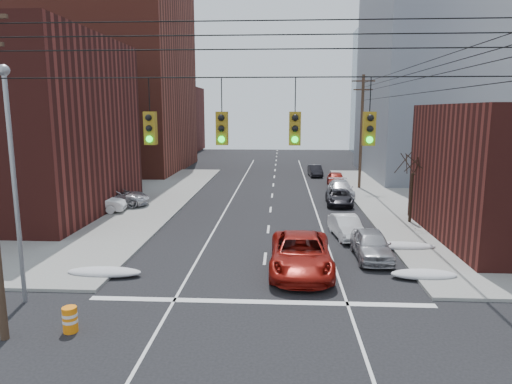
# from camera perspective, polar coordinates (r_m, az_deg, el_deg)

# --- Properties ---
(building_brick_tall) EXTENTS (24.00, 20.00, 30.00)m
(building_brick_tall) POSITION_cam_1_polar(r_m,az_deg,el_deg) (64.28, -20.36, 16.11)
(building_brick_tall) COLOR maroon
(building_brick_tall) RESTS_ON ground
(building_brick_far) EXTENTS (22.00, 18.00, 12.00)m
(building_brick_far) POSITION_cam_1_polar(r_m,az_deg,el_deg) (88.99, -14.51, 8.77)
(building_brick_far) COLOR #491A16
(building_brick_far) RESTS_ON ground
(building_office) EXTENTS (22.00, 20.00, 25.00)m
(building_office) POSITION_cam_1_polar(r_m,az_deg,el_deg) (59.00, 25.02, 13.95)
(building_office) COLOR gray
(building_office) RESTS_ON ground
(building_glass) EXTENTS (20.00, 18.00, 22.00)m
(building_glass) POSITION_cam_1_polar(r_m,az_deg,el_deg) (84.17, 19.62, 11.85)
(building_glass) COLOR gray
(building_glass) RESTS_ON ground
(utility_pole_far) EXTENTS (2.20, 0.28, 11.00)m
(utility_pole_far) POSITION_cam_1_polar(r_m,az_deg,el_deg) (45.53, 13.04, 7.55)
(utility_pole_far) COLOR #473323
(utility_pole_far) RESTS_ON ground
(traffic_signals) EXTENTS (17.00, 0.42, 2.02)m
(traffic_signals) POSITION_cam_1_polar(r_m,az_deg,el_deg) (13.84, 0.27, 8.23)
(traffic_signals) COLOR black
(traffic_signals) RESTS_ON ground
(street_light) EXTENTS (0.44, 0.44, 9.32)m
(street_light) POSITION_cam_1_polar(r_m,az_deg,el_deg) (19.85, -28.14, 2.90)
(street_light) COLOR gray
(street_light) RESTS_ON ground
(bare_tree) EXTENTS (2.09, 2.20, 4.93)m
(bare_tree) POSITION_cam_1_polar(r_m,az_deg,el_deg) (32.50, 18.82, 0.19)
(bare_tree) COLOR black
(bare_tree) RESTS_ON ground
(snow_nw) EXTENTS (3.50, 1.08, 0.42)m
(snow_nw) POSITION_cam_1_polar(r_m,az_deg,el_deg) (22.71, -18.44, -9.47)
(snow_nw) COLOR silver
(snow_nw) RESTS_ON ground
(snow_ne) EXTENTS (3.00, 1.08, 0.42)m
(snow_ne) POSITION_cam_1_polar(r_m,az_deg,el_deg) (22.63, 20.24, -9.65)
(snow_ne) COLOR silver
(snow_ne) RESTS_ON ground
(snow_east_far) EXTENTS (4.00, 1.08, 0.42)m
(snow_east_far) POSITION_cam_1_polar(r_m,az_deg,el_deg) (26.75, 17.45, -6.45)
(snow_east_far) COLOR silver
(snow_east_far) RESTS_ON ground
(red_pickup) EXTENTS (2.99, 6.33, 1.75)m
(red_pickup) POSITION_cam_1_polar(r_m,az_deg,el_deg) (22.13, 5.63, -7.69)
(red_pickup) COLOR maroon
(red_pickup) RESTS_ON ground
(parked_car_a) EXTENTS (1.78, 4.41, 1.50)m
(parked_car_a) POSITION_cam_1_polar(r_m,az_deg,el_deg) (24.66, 14.23, -6.38)
(parked_car_a) COLOR #A7A6AB
(parked_car_a) RESTS_ON ground
(parked_car_b) EXTENTS (1.93, 4.20, 1.34)m
(parked_car_b) POSITION_cam_1_polar(r_m,az_deg,el_deg) (28.33, 11.23, -4.29)
(parked_car_b) COLOR white
(parked_car_b) RESTS_ON ground
(parked_car_c) EXTENTS (2.28, 4.57, 1.24)m
(parked_car_c) POSITION_cam_1_polar(r_m,az_deg,el_deg) (37.96, 10.35, -0.67)
(parked_car_c) COLOR black
(parked_car_c) RESTS_ON ground
(parked_car_d) EXTENTS (2.05, 5.02, 1.45)m
(parked_car_d) POSITION_cam_1_polar(r_m,az_deg,el_deg) (41.47, 10.54, 0.38)
(parked_car_d) COLOR silver
(parked_car_d) RESTS_ON ground
(parked_car_e) EXTENTS (1.97, 4.41, 1.47)m
(parked_car_e) POSITION_cam_1_polar(r_m,az_deg,el_deg) (47.18, 9.97, 1.58)
(parked_car_e) COLOR maroon
(parked_car_e) RESTS_ON ground
(parked_car_f) EXTENTS (1.67, 4.09, 1.32)m
(parked_car_f) POSITION_cam_1_polar(r_m,az_deg,el_deg) (54.19, 7.40, 2.66)
(parked_car_f) COLOR black
(parked_car_f) RESTS_ON ground
(lot_car_a) EXTENTS (4.47, 2.00, 1.42)m
(lot_car_a) POSITION_cam_1_polar(r_m,az_deg,el_deg) (35.95, -19.43, -1.30)
(lot_car_a) COLOR white
(lot_car_a) RESTS_ON sidewalk_nw
(lot_car_b) EXTENTS (5.54, 3.05, 1.47)m
(lot_car_b) POSITION_cam_1_polar(r_m,az_deg,el_deg) (37.83, -17.18, -0.59)
(lot_car_b) COLOR silver
(lot_car_b) RESTS_ON sidewalk_nw
(lot_car_c) EXTENTS (5.73, 3.22, 1.57)m
(lot_car_c) POSITION_cam_1_polar(r_m,az_deg,el_deg) (38.86, -28.67, -1.04)
(lot_car_c) COLOR black
(lot_car_c) RESTS_ON sidewalk_nw
(lot_car_d) EXTENTS (4.42, 2.40, 1.43)m
(lot_car_d) POSITION_cam_1_polar(r_m,az_deg,el_deg) (44.37, -19.67, 0.77)
(lot_car_d) COLOR #B1B0B5
(lot_car_d) RESTS_ON sidewalk_nw
(construction_barrel) EXTENTS (0.64, 0.64, 0.91)m
(construction_barrel) POSITION_cam_1_polar(r_m,az_deg,el_deg) (17.71, -22.23, -14.51)
(construction_barrel) COLOR orange
(construction_barrel) RESTS_ON ground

